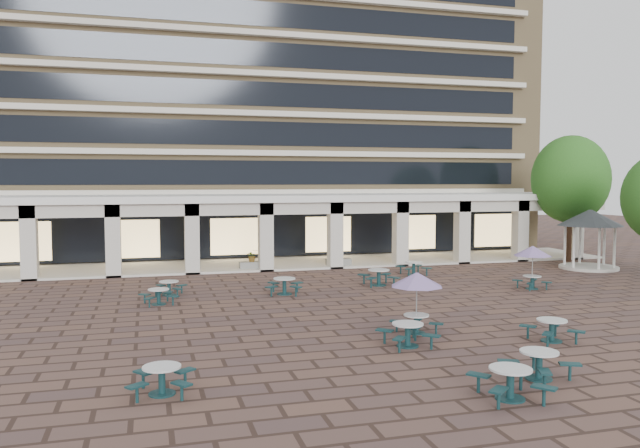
{
  "coord_description": "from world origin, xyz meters",
  "views": [
    {
      "loc": [
        -8.73,
        -23.24,
        5.27
      ],
      "look_at": [
        -1.44,
        3.0,
        3.37
      ],
      "focal_mm": 35.0,
      "sensor_mm": 36.0,
      "label": 1
    }
  ],
  "objects_px": {
    "gazebo": "(590,224)",
    "planter_right": "(338,259)",
    "picnic_table_1": "(510,380)",
    "picnic_table_2": "(539,362)",
    "picnic_table_0": "(162,377)",
    "planter_left": "(252,262)"
  },
  "relations": [
    {
      "from": "gazebo",
      "to": "planter_right",
      "type": "relative_size",
      "value": 2.53
    },
    {
      "from": "picnic_table_1",
      "to": "planter_right",
      "type": "xyz_separation_m",
      "value": [
        2.85,
        23.2,
        -0.0
      ]
    },
    {
      "from": "picnic_table_2",
      "to": "picnic_table_1",
      "type": "bearing_deg",
      "value": -164.36
    },
    {
      "from": "picnic_table_0",
      "to": "planter_right",
      "type": "distance_m",
      "value": 23.32
    },
    {
      "from": "picnic_table_0",
      "to": "planter_right",
      "type": "xyz_separation_m",
      "value": [
        10.94,
        20.59,
        0.03
      ]
    },
    {
      "from": "picnic_table_1",
      "to": "planter_left",
      "type": "bearing_deg",
      "value": 102.34
    },
    {
      "from": "picnic_table_0",
      "to": "planter_left",
      "type": "height_order",
      "value": "planter_left"
    },
    {
      "from": "picnic_table_1",
      "to": "gazebo",
      "type": "distance_m",
      "value": 25.19
    },
    {
      "from": "planter_left",
      "to": "planter_right",
      "type": "distance_m",
      "value": 5.31
    },
    {
      "from": "planter_left",
      "to": "planter_right",
      "type": "relative_size",
      "value": 1.0
    },
    {
      "from": "picnic_table_1",
      "to": "planter_left",
      "type": "relative_size",
      "value": 1.24
    },
    {
      "from": "picnic_table_0",
      "to": "gazebo",
      "type": "xyz_separation_m",
      "value": [
        25.15,
        15.8,
        2.24
      ]
    },
    {
      "from": "picnic_table_0",
      "to": "planter_right",
      "type": "bearing_deg",
      "value": 69.57
    },
    {
      "from": "gazebo",
      "to": "planter_left",
      "type": "distance_m",
      "value": 20.22
    },
    {
      "from": "picnic_table_1",
      "to": "picnic_table_2",
      "type": "xyz_separation_m",
      "value": [
        1.59,
        1.15,
        -0.01
      ]
    },
    {
      "from": "picnic_table_2",
      "to": "gazebo",
      "type": "xyz_separation_m",
      "value": [
        15.46,
        17.26,
        2.21
      ]
    },
    {
      "from": "picnic_table_1",
      "to": "gazebo",
      "type": "bearing_deg",
      "value": 53.47
    },
    {
      "from": "picnic_table_0",
      "to": "planter_left",
      "type": "relative_size",
      "value": 1.16
    },
    {
      "from": "planter_left",
      "to": "gazebo",
      "type": "bearing_deg",
      "value": -13.78
    },
    {
      "from": "picnic_table_1",
      "to": "planter_right",
      "type": "bearing_deg",
      "value": 89.28
    },
    {
      "from": "picnic_table_0",
      "to": "picnic_table_2",
      "type": "distance_m",
      "value": 9.8
    },
    {
      "from": "picnic_table_1",
      "to": "planter_right",
      "type": "relative_size",
      "value": 1.24
    }
  ]
}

